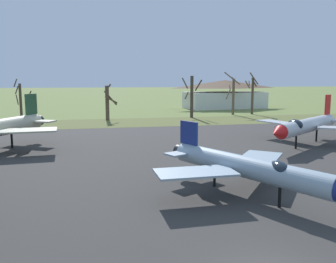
{
  "coord_description": "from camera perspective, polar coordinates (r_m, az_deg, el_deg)",
  "views": [
    {
      "loc": [
        -5.95,
        -10.62,
        7.0
      ],
      "look_at": [
        -0.16,
        17.25,
        2.8
      ],
      "focal_mm": 37.94,
      "sensor_mm": 36.0,
      "label": 1
    }
  ],
  "objects": [
    {
      "name": "jet_fighter_front_right",
      "position": [
        40.12,
        21.36,
        0.93
      ],
      "size": [
        13.39,
        12.07,
        5.21
      ],
      "color": "silver",
      "rests_on": "ground"
    },
    {
      "name": "asphalt_apron",
      "position": [
        27.39,
        1.21,
        -6.36
      ],
      "size": [
        80.66,
        50.62,
        0.05
      ],
      "primitive_type": "cube",
      "color": "#383533",
      "rests_on": "ground"
    },
    {
      "name": "bare_tree_far_right",
      "position": [
        73.39,
        13.38,
        6.07
      ],
      "size": [
        2.05,
        2.36,
        8.36
      ],
      "color": "brown",
      "rests_on": "ground"
    },
    {
      "name": "grass_verge_strip",
      "position": [
        57.85,
        -5.75,
        1.44
      ],
      "size": [
        140.66,
        12.0,
        0.06
      ],
      "primitive_type": "cube",
      "color": "brown",
      "rests_on": "ground"
    },
    {
      "name": "bare_tree_center",
      "position": [
        64.86,
        3.81,
        5.82
      ],
      "size": [
        3.18,
        3.08,
        7.59
      ],
      "color": "#42382D",
      "rests_on": "ground"
    },
    {
      "name": "jet_fighter_front_left",
      "position": [
        21.42,
        13.01,
        -5.67
      ],
      "size": [
        9.83,
        12.77,
        4.1
      ],
      "color": "#8EA3B2",
      "rests_on": "ground"
    },
    {
      "name": "visitor_building",
      "position": [
        87.64,
        9.11,
        5.88
      ],
      "size": [
        20.74,
        11.21,
        6.78
      ],
      "color": "silver",
      "rests_on": "ground"
    },
    {
      "name": "bare_tree_right_of_center",
      "position": [
        71.49,
        10.36,
        5.89
      ],
      "size": [
        3.01,
        3.68,
        8.42
      ],
      "color": "brown",
      "rests_on": "ground"
    },
    {
      "name": "bare_tree_left_of_center",
      "position": [
        61.23,
        -9.65,
        4.7
      ],
      "size": [
        2.33,
        2.56,
        6.25
      ],
      "color": "brown",
      "rests_on": "ground"
    },
    {
      "name": "bare_tree_far_left",
      "position": [
        64.15,
        -22.55,
        4.61
      ],
      "size": [
        2.77,
        2.68,
        7.08
      ],
      "color": "#42382D",
      "rests_on": "ground"
    }
  ]
}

